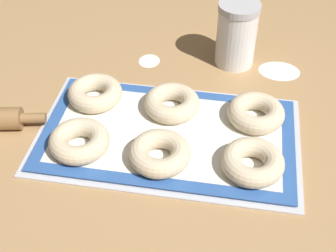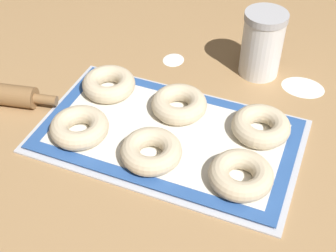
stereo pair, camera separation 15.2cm
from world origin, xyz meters
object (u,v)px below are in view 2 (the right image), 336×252
(bagel_front_left, at_px, (79,127))
(bagel_back_left, at_px, (109,84))
(bagel_front_center, at_px, (151,151))
(bagel_front_right, at_px, (241,175))
(bagel_back_right, at_px, (261,126))
(baking_tray, at_px, (168,135))
(bagel_back_center, at_px, (179,104))
(flour_canister, at_px, (262,44))

(bagel_front_left, relative_size, bagel_back_left, 1.00)
(bagel_front_center, xyz_separation_m, bagel_front_right, (0.17, 0.01, 0.00))
(bagel_front_right, height_order, bagel_back_left, same)
(bagel_back_right, bearing_deg, baking_tray, -158.05)
(bagel_back_left, distance_m, bagel_back_center, 0.17)
(bagel_front_left, bearing_deg, flour_canister, 52.31)
(bagel_back_center, relative_size, flour_canister, 0.75)
(bagel_back_center, height_order, bagel_back_right, same)
(baking_tray, height_order, bagel_back_right, bagel_back_right)
(bagel_front_left, height_order, flour_canister, flour_canister)
(bagel_front_left, xyz_separation_m, bagel_back_left, (-0.01, 0.15, 0.00))
(bagel_back_right, bearing_deg, flour_canister, 104.66)
(bagel_back_left, bearing_deg, bagel_back_right, -1.39)
(baking_tray, bearing_deg, bagel_back_right, 21.95)
(baking_tray, relative_size, bagel_back_left, 4.50)
(bagel_front_left, height_order, bagel_back_right, same)
(bagel_back_left, distance_m, flour_canister, 0.36)
(bagel_front_left, distance_m, bagel_front_center, 0.16)
(bagel_front_center, relative_size, bagel_front_right, 1.00)
(bagel_front_left, relative_size, bagel_back_right, 1.00)
(bagel_back_right, bearing_deg, bagel_back_left, 178.61)
(bagel_front_center, bearing_deg, bagel_back_left, 137.70)
(bagel_front_right, distance_m, flour_canister, 0.37)
(bagel_back_left, relative_size, bagel_back_right, 1.00)
(bagel_front_left, bearing_deg, bagel_front_right, -0.08)
(bagel_back_right, relative_size, flour_canister, 0.75)
(bagel_back_right, distance_m, flour_canister, 0.23)
(bagel_front_left, height_order, bagel_front_center, same)
(bagel_back_right, bearing_deg, bagel_front_center, -140.15)
(baking_tray, relative_size, flour_canister, 3.39)
(baking_tray, xyz_separation_m, bagel_front_left, (-0.16, -0.07, 0.03))
(bagel_front_right, bearing_deg, bagel_back_left, 156.61)
(bagel_back_center, xyz_separation_m, flour_canister, (0.12, 0.22, 0.05))
(bagel_front_center, height_order, flour_canister, flour_canister)
(bagel_front_center, xyz_separation_m, bagel_back_left, (-0.17, 0.16, 0.00))
(bagel_front_right, bearing_deg, baking_tray, 157.42)
(bagel_front_center, height_order, bagel_back_center, same)
(baking_tray, bearing_deg, bagel_back_center, 93.21)
(flour_canister, bearing_deg, bagel_front_right, -81.28)
(bagel_front_center, relative_size, bagel_back_center, 1.00)
(bagel_front_center, height_order, bagel_back_right, same)
(flour_canister, bearing_deg, bagel_front_left, -127.69)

